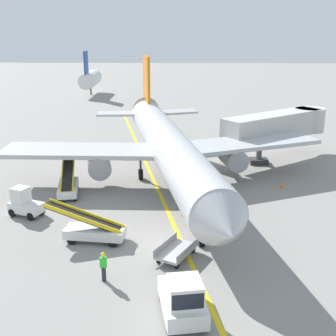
# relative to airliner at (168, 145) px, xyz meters

# --- Properties ---
(ground_plane) EXTENTS (300.00, 300.00, 0.00)m
(ground_plane) POSITION_rel_airliner_xyz_m (0.53, -11.13, -3.42)
(ground_plane) COLOR gray
(taxi_line_yellow) EXTENTS (16.00, 78.50, 0.01)m
(taxi_line_yellow) POSITION_rel_airliner_xyz_m (0.11, -6.13, -3.41)
(taxi_line_yellow) COLOR yellow
(taxi_line_yellow) RESTS_ON ground
(airliner) EXTENTS (28.05, 35.14, 10.10)m
(airliner) POSITION_rel_airliner_xyz_m (0.00, 0.00, 0.00)
(airliner) COLOR #B2B5BA
(airliner) RESTS_ON ground
(jet_bridge) EXTENTS (11.74, 9.66, 4.85)m
(jet_bridge) POSITION_rel_airliner_xyz_m (11.50, 8.01, 0.12)
(jet_bridge) COLOR beige
(jet_bridge) RESTS_ON ground
(pushback_tug) EXTENTS (2.46, 3.86, 2.20)m
(pushback_tug) POSITION_rel_airliner_xyz_m (1.14, -18.99, -2.42)
(pushback_tug) COLOR silver
(pushback_tug) RESTS_ON ground
(baggage_tug_near_wing) EXTENTS (2.71, 2.12, 2.10)m
(baggage_tug_near_wing) POSITION_rel_airliner_xyz_m (-10.18, -7.25, -2.49)
(baggage_tug_near_wing) COLOR silver
(baggage_tug_near_wing) RESTS_ON ground
(belt_loader_forward_hold) EXTENTS (5.12, 1.92, 2.59)m
(belt_loader_forward_hold) POSITION_rel_airliner_xyz_m (-4.50, -11.21, -2.64)
(belt_loader_forward_hold) COLOR silver
(belt_loader_forward_hold) RESTS_ON ground
(belt_loader_aft_hold) EXTENTS (2.12, 5.15, 2.59)m
(belt_loader_aft_hold) POSITION_rel_airliner_xyz_m (-8.04, -2.93, -2.64)
(belt_loader_aft_hold) COLOR silver
(belt_loader_aft_hold) RESTS_ON ground
(baggage_cart_loaded) EXTENTS (2.68, 3.70, 0.94)m
(baggage_cart_loaded) POSITION_rel_airliner_xyz_m (0.81, -13.34, -2.95)
(baggage_cart_loaded) COLOR #A5A5A8
(baggage_cart_loaded) RESTS_ON ground
(ground_crew_marshaller) EXTENTS (0.36, 0.24, 1.70)m
(ground_crew_marshaller) POSITION_rel_airliner_xyz_m (-3.07, -15.93, -2.51)
(ground_crew_marshaller) COLOR #26262D
(ground_crew_marshaller) RESTS_ON ground
(ground_crew_wing_walker) EXTENTS (0.36, 0.24, 1.70)m
(ground_crew_wing_walker) POSITION_rel_airliner_xyz_m (3.44, -9.92, -2.51)
(ground_crew_wing_walker) COLOR #26262D
(ground_crew_wing_walker) RESTS_ON ground
(safety_cone_nose_left) EXTENTS (0.36, 0.36, 0.44)m
(safety_cone_nose_left) POSITION_rel_airliner_xyz_m (1.31, -7.08, -3.20)
(safety_cone_nose_left) COLOR orange
(safety_cone_nose_left) RESTS_ON ground
(safety_cone_nose_right) EXTENTS (0.36, 0.36, 0.44)m
(safety_cone_nose_right) POSITION_rel_airliner_xyz_m (9.79, -0.96, -3.20)
(safety_cone_nose_right) COLOR orange
(safety_cone_nose_right) RESTS_ON ground
(distant_aircraft_mid_left) EXTENTS (3.00, 10.10, 8.80)m
(distant_aircraft_mid_left) POSITION_rel_airliner_xyz_m (-16.70, 53.29, -0.20)
(distant_aircraft_mid_left) COLOR silver
(distant_aircraft_mid_left) RESTS_ON ground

